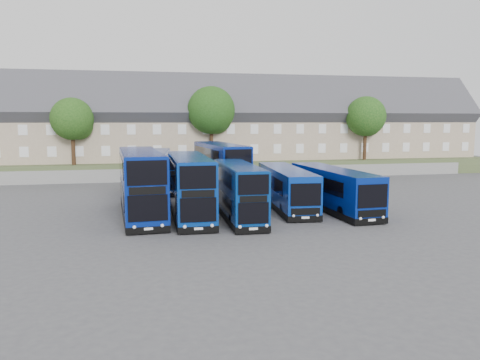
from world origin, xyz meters
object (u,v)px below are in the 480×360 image
coach_east_a (286,189)px  tree_mid (212,112)px  tree_west (74,121)px  tree_far (382,116)px  dd_front_mid (190,187)px  tree_east (366,118)px  dd_front_left (141,185)px

coach_east_a → tree_mid: size_ratio=1.30×
tree_west → tree_far: (42.00, 7.00, 0.68)m
dd_front_mid → coach_east_a: dd_front_mid is taller
coach_east_a → tree_east: tree_east is taller
tree_mid → tree_east: size_ratio=1.12×
dd_front_left → coach_east_a: 11.55m
dd_front_left → tree_far: bearing=35.5°
coach_east_a → dd_front_left: bearing=-170.7°
dd_front_left → tree_west: size_ratio=1.60×
dd_front_left → dd_front_mid: (3.48, -0.99, -0.17)m
tree_west → dd_front_left: bearing=-70.7°
dd_front_mid → tree_mid: tree_mid is taller
coach_east_a → tree_west: tree_west is taller
tree_mid → tree_far: bearing=14.0°
dd_front_mid → tree_far: size_ratio=1.30×
tree_east → tree_far: (6.00, 7.00, 0.34)m
dd_front_mid → tree_west: (-10.97, 22.37, 4.85)m
tree_mid → tree_west: bearing=-178.2°
tree_far → coach_east_a: bearing=-130.2°
tree_mid → dd_front_left: bearing=-111.3°
dd_front_left → tree_east: (28.51, 21.38, 5.02)m
coach_east_a → tree_mid: (-2.96, 20.80, 6.49)m
dd_front_left → tree_far: 45.00m
dd_front_mid → coach_east_a: 8.28m
tree_far → tree_east: bearing=-130.6°
dd_front_mid → tree_east: bearing=42.0°
tree_west → tree_mid: tree_mid is taller
tree_mid → dd_front_mid: bearing=-102.4°
tree_west → tree_far: bearing=9.5°
dd_front_left → tree_west: bearing=105.4°
dd_front_left → tree_far: tree_far is taller
tree_west → tree_mid: 16.04m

